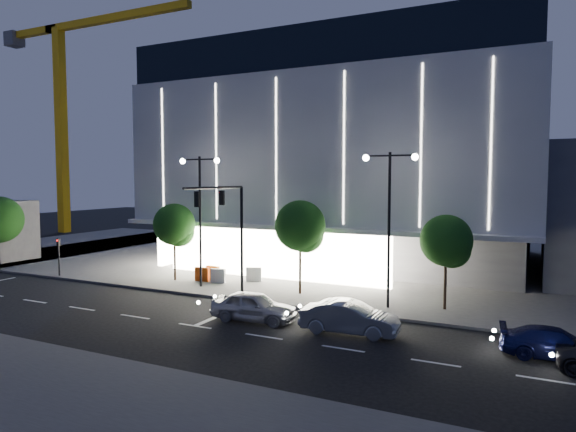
# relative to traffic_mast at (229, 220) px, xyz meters

# --- Properties ---
(ground) EXTENTS (160.00, 160.00, 0.00)m
(ground) POSITION_rel_traffic_mast_xyz_m (-1.00, -3.34, -5.03)
(ground) COLOR black
(ground) RESTS_ON ground
(sidewalk_museum) EXTENTS (70.00, 40.00, 0.15)m
(sidewalk_museum) POSITION_rel_traffic_mast_xyz_m (4.00, 20.66, -4.95)
(sidewalk_museum) COLOR #474747
(sidewalk_museum) RESTS_ON ground
(sidewalk_near) EXTENTS (70.00, 10.00, 0.15)m
(sidewalk_near) POSITION_rel_traffic_mast_xyz_m (4.00, -15.34, -4.95)
(sidewalk_near) COLOR #474747
(sidewalk_near) RESTS_ON ground
(museum) EXTENTS (30.00, 25.80, 18.00)m
(museum) POSITION_rel_traffic_mast_xyz_m (1.98, 18.97, 4.25)
(museum) COLOR #4C4C51
(museum) RESTS_ON ground
(traffic_mast) EXTENTS (0.33, 5.89, 7.07)m
(traffic_mast) POSITION_rel_traffic_mast_xyz_m (0.00, 0.00, 0.00)
(traffic_mast) COLOR black
(traffic_mast) RESTS_ON ground
(street_lamp_west) EXTENTS (3.16, 0.36, 9.00)m
(street_lamp_west) POSITION_rel_traffic_mast_xyz_m (-4.00, 2.66, 0.93)
(street_lamp_west) COLOR black
(street_lamp_west) RESTS_ON ground
(street_lamp_east) EXTENTS (3.16, 0.36, 9.00)m
(street_lamp_east) POSITION_rel_traffic_mast_xyz_m (9.00, 2.66, 0.93)
(street_lamp_east) COLOR black
(street_lamp_east) RESTS_ON ground
(ped_signal_far) EXTENTS (0.22, 0.24, 3.00)m
(ped_signal_far) POSITION_rel_traffic_mast_xyz_m (-16.00, 1.16, -3.14)
(ped_signal_far) COLOR black
(ped_signal_far) RESTS_ON ground
(tower_crane) EXTENTS (32.00, 2.00, 28.50)m
(tower_crane) POSITION_rel_traffic_mast_xyz_m (-41.92, 24.66, 15.48)
(tower_crane) COLOR gold
(tower_crane) RESTS_ON ground
(tree_left) EXTENTS (3.02, 3.02, 5.72)m
(tree_left) POSITION_rel_traffic_mast_xyz_m (-6.97, 3.68, -0.99)
(tree_left) COLOR black
(tree_left) RESTS_ON ground
(tree_mid) EXTENTS (3.25, 3.25, 6.15)m
(tree_mid) POSITION_rel_traffic_mast_xyz_m (3.03, 3.68, -0.69)
(tree_mid) COLOR black
(tree_mid) RESTS_ON ground
(tree_right) EXTENTS (2.91, 2.91, 5.51)m
(tree_right) POSITION_rel_traffic_mast_xyz_m (12.03, 3.68, -1.14)
(tree_right) COLOR black
(tree_right) RESTS_ON ground
(car_lead) EXTENTS (4.71, 2.18, 1.56)m
(car_lead) POSITION_rel_traffic_mast_xyz_m (3.24, -2.72, -4.25)
(car_lead) COLOR #A0A2A8
(car_lead) RESTS_ON ground
(car_second) EXTENTS (4.86, 1.99, 1.57)m
(car_second) POSITION_rel_traffic_mast_xyz_m (8.51, -2.59, -4.24)
(car_second) COLOR #A3A7AB
(car_second) RESTS_ON ground
(car_third) EXTENTS (4.54, 2.20, 1.27)m
(car_third) POSITION_rel_traffic_mast_xyz_m (17.40, -2.07, -4.39)
(car_third) COLOR #151951
(car_third) RESTS_ON ground
(barrier_a) EXTENTS (1.12, 0.35, 1.00)m
(barrier_a) POSITION_rel_traffic_mast_xyz_m (-4.62, 4.98, -4.38)
(barrier_a) COLOR #CC6D0B
(barrier_a) RESTS_ON sidewalk_museum
(barrier_b) EXTENTS (1.11, 0.65, 1.00)m
(barrier_b) POSITION_rel_traffic_mast_xyz_m (-1.64, 5.81, -4.38)
(barrier_b) COLOR silver
(barrier_b) RESTS_ON sidewalk_museum
(barrier_c) EXTENTS (1.11, 0.31, 1.00)m
(barrier_c) POSITION_rel_traffic_mast_xyz_m (-4.99, 4.19, -4.38)
(barrier_c) COLOR #CE420B
(barrier_c) RESTS_ON sidewalk_museum
(barrier_d) EXTENTS (1.12, 0.37, 1.00)m
(barrier_d) POSITION_rel_traffic_mast_xyz_m (-3.65, 4.23, -4.38)
(barrier_d) COLOR #BCBCBC
(barrier_d) RESTS_ON sidewalk_museum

